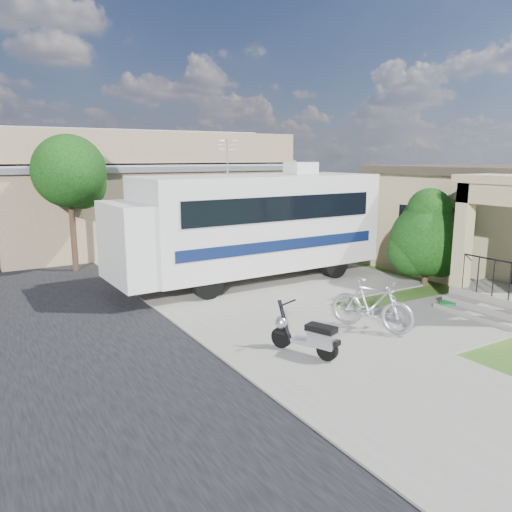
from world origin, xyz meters
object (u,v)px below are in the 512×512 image
bicycle (372,307)px  garden_hose (447,307)px  scooter (308,336)px  shrub (427,236)px  motorhome (250,223)px

bicycle → garden_hose: bicycle is taller
scooter → bicycle: bicycle is taller
scooter → garden_hose: size_ratio=3.48×
shrub → motorhome: bearing=144.4°
motorhome → bicycle: bearing=-91.7°
scooter → motorhome: bearing=49.1°
garden_hose → shrub: bearing=53.2°
shrub → garden_hose: (-1.55, -2.07, -1.41)m
shrub → scooter: 7.05m
bicycle → garden_hose: size_ratio=4.58×
shrub → scooter: bearing=-157.0°
scooter → garden_hose: scooter is taller
shrub → bicycle: (-4.34, -2.26, -0.93)m
bicycle → scooter: bearing=168.1°
motorhome → garden_hose: (2.80, -5.18, -1.76)m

